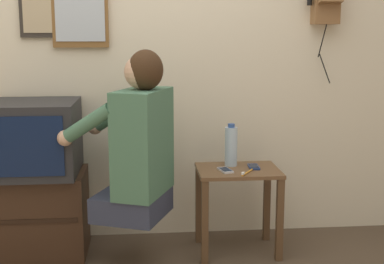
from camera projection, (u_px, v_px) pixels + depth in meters
The scene contains 10 objects.
wall_back at pixel (144, 41), 3.39m from camera, with size 6.80×0.05×2.55m.
side_table at pixel (238, 189), 3.24m from camera, with size 0.49×0.38×0.52m.
person at pixel (138, 143), 2.96m from camera, with size 0.64×0.58×0.94m.
tv_stand at pixel (38, 214), 3.22m from camera, with size 0.58×0.41×0.51m.
television at pixel (34, 138), 3.13m from camera, with size 0.51×0.51×0.43m.
framed_picture at pixel (45, 4), 3.25m from camera, with size 0.32×0.03×0.41m.
cell_phone_held at pixel (225, 170), 3.16m from camera, with size 0.09×0.13×0.01m.
cell_phone_spare at pixel (254, 167), 3.24m from camera, with size 0.07×0.13×0.01m.
water_bottle at pixel (231, 146), 3.28m from camera, with size 0.08×0.08×0.26m.
toothbrush at pixel (247, 172), 3.11m from camera, with size 0.10×0.15×0.02m.
Camera 1 is at (-0.02, -2.34, 1.33)m, focal length 50.00 mm.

